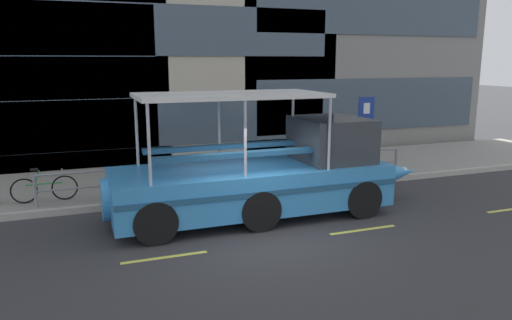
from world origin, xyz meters
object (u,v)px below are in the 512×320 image
at_px(parking_sign, 365,122).
at_px(pedestrian_near_bow, 327,143).
at_px(duck_tour_boat, 270,175).
at_px(leaned_bicycle, 44,188).

height_order(parking_sign, pedestrian_near_bow, parking_sign).
xyz_separation_m(duck_tour_boat, pedestrian_near_bow, (3.55, 3.43, 0.10)).
relative_size(leaned_bicycle, duck_tour_boat, 0.20).
xyz_separation_m(parking_sign, pedestrian_near_bow, (-0.95, 0.91, -0.81)).
bearing_deg(leaned_bicycle, duck_tour_boat, -25.48).
height_order(parking_sign, leaned_bicycle, parking_sign).
height_order(duck_tour_boat, pedestrian_near_bow, duck_tour_boat).
xyz_separation_m(parking_sign, leaned_bicycle, (-10.14, 0.17, -1.42)).
bearing_deg(pedestrian_near_bow, duck_tour_boat, -135.95).
bearing_deg(duck_tour_boat, leaned_bicycle, 154.52).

